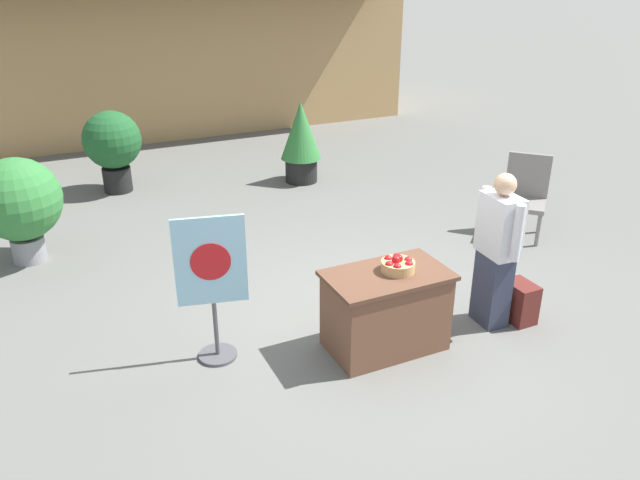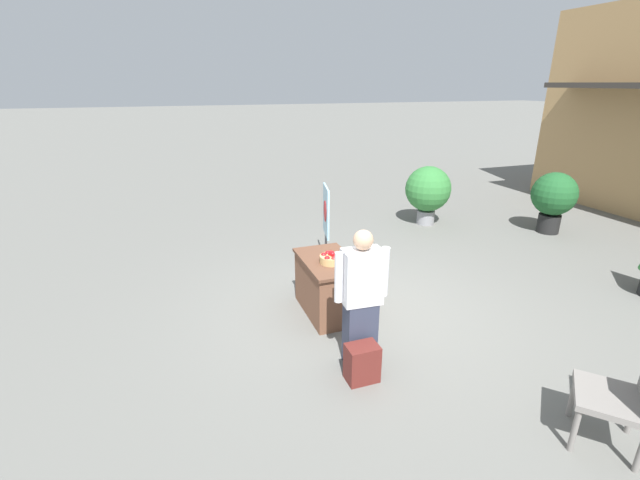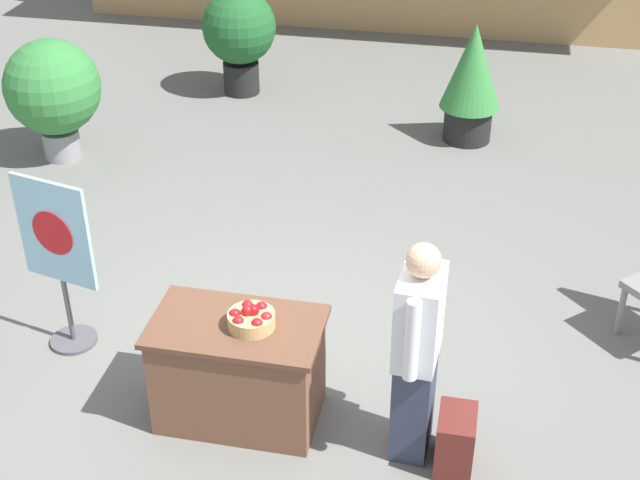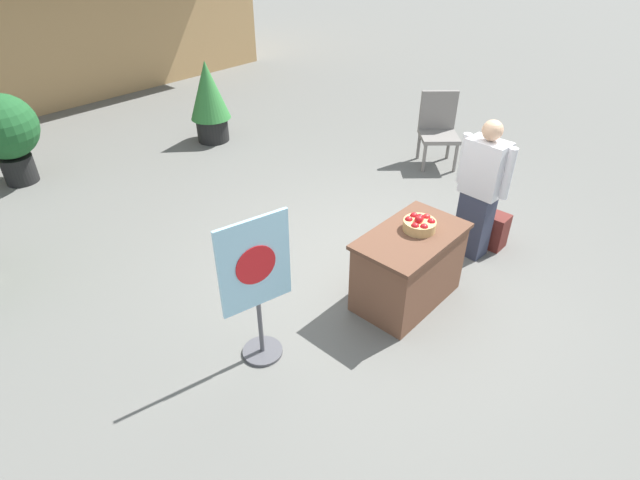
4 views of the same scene
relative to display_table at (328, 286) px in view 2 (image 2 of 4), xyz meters
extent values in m
plane|color=slate|center=(0.14, 0.55, -0.39)|extent=(120.00, 120.00, 0.00)
cube|color=brown|center=(0.00, 0.00, -0.02)|extent=(1.07, 0.64, 0.74)
cube|color=brown|center=(0.00, 0.00, 0.37)|extent=(1.14, 0.68, 0.04)
cylinder|color=tan|center=(0.11, 0.00, 0.44)|extent=(0.31, 0.31, 0.10)
sphere|color=red|center=(0.21, -0.01, 0.48)|extent=(0.08, 0.08, 0.08)
sphere|color=red|center=(0.15, 0.10, 0.48)|extent=(0.08, 0.08, 0.08)
sphere|color=red|center=(0.06, 0.09, 0.48)|extent=(0.08, 0.08, 0.08)
sphere|color=red|center=(0.00, -0.01, 0.48)|extent=(0.08, 0.08, 0.08)
sphere|color=red|center=(0.04, -0.09, 0.48)|extent=(0.08, 0.08, 0.08)
sphere|color=red|center=(0.17, -0.08, 0.48)|extent=(0.08, 0.08, 0.08)
sphere|color=#A30F14|center=(0.12, 0.01, 0.51)|extent=(0.08, 0.08, 0.08)
sphere|color=red|center=(0.08, 0.00, 0.51)|extent=(0.08, 0.08, 0.08)
cube|color=#33384C|center=(1.19, -0.07, -0.01)|extent=(0.26, 0.35, 0.77)
cube|color=silver|center=(1.19, -0.07, 0.68)|extent=(0.29, 0.44, 0.61)
sphere|color=tan|center=(1.19, -0.07, 1.09)|extent=(0.21, 0.21, 0.21)
cylinder|color=silver|center=(1.17, -0.33, 0.70)|extent=(0.09, 0.09, 0.56)
cylinder|color=silver|center=(1.21, 0.19, 0.70)|extent=(0.09, 0.09, 0.56)
cube|color=maroon|center=(1.48, -0.18, -0.18)|extent=(0.24, 0.34, 0.42)
cylinder|color=#4C4C51|center=(-1.49, 0.52, -0.38)|extent=(0.36, 0.36, 0.03)
cylinder|color=#4C4C51|center=(-1.49, 0.52, -0.09)|extent=(0.04, 0.04, 0.55)
cube|color=#99D1EA|center=(-1.49, 0.52, 0.60)|extent=(0.62, 0.18, 0.83)
cylinder|color=red|center=(-1.50, 0.50, 0.60)|extent=(0.34, 0.09, 0.35)
cylinder|color=gray|center=(2.95, 1.13, -0.18)|extent=(0.05, 0.05, 0.44)
cylinder|color=gray|center=(2.63, 1.48, -0.18)|extent=(0.05, 0.05, 0.44)
cylinder|color=gray|center=(2.97, 1.80, -0.18)|extent=(0.05, 0.05, 0.44)
cube|color=gray|center=(2.96, 1.47, 0.07)|extent=(0.78, 0.78, 0.06)
cylinder|color=gray|center=(-2.98, 3.47, -0.24)|extent=(0.39, 0.39, 0.31)
sphere|color=#337A38|center=(-2.98, 3.47, 0.41)|extent=(1.00, 1.00, 1.00)
cylinder|color=black|center=(-1.60, 5.61, -0.20)|extent=(0.44, 0.44, 0.39)
sphere|color=#1E5628|center=(-1.60, 5.61, 0.44)|extent=(0.89, 0.89, 0.89)
camera|label=1|loc=(-2.71, -4.29, 3.01)|focal=35.00mm
camera|label=2|loc=(4.92, -1.87, 2.61)|focal=24.00mm
camera|label=3|loc=(1.48, -4.43, 3.92)|focal=50.00mm
camera|label=4|loc=(-3.49, -2.01, 2.96)|focal=28.00mm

